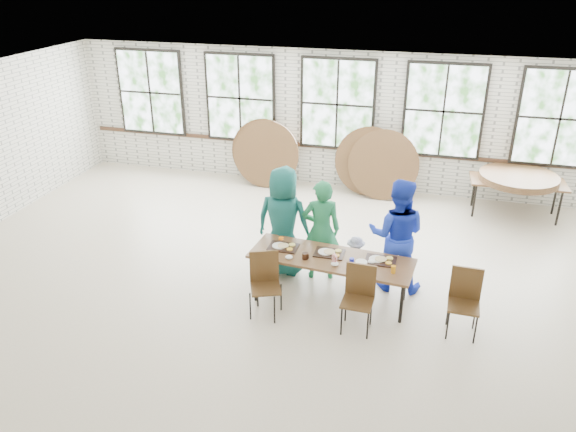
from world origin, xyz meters
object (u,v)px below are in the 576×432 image
(chair_near_left, at_px, (265,278))
(chair_near_right, at_px, (359,292))
(dining_table, at_px, (331,260))
(storage_table, at_px, (518,183))

(chair_near_left, height_order, chair_near_right, same)
(dining_table, xyz_separation_m, storage_table, (2.95, 3.99, -0.00))
(dining_table, distance_m, chair_near_right, 0.75)
(chair_near_left, height_order, storage_table, chair_near_left)
(storage_table, bearing_deg, dining_table, -129.07)
(dining_table, xyz_separation_m, chair_near_right, (0.50, -0.54, -0.13))
(dining_table, relative_size, storage_table, 1.35)
(chair_near_right, bearing_deg, dining_table, 134.97)
(dining_table, relative_size, chair_near_left, 2.59)
(chair_near_right, bearing_deg, storage_table, 63.65)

